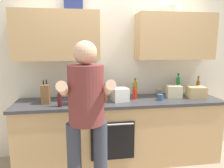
{
  "coord_description": "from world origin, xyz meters",
  "views": [
    {
      "loc": [
        -0.53,
        -2.75,
        1.63
      ],
      "look_at": [
        -0.13,
        -0.1,
        1.15
      ],
      "focal_mm": 33.29,
      "sensor_mm": 36.0,
      "label": 1
    }
  ],
  "objects_px": {
    "bottle_juice": "(93,89)",
    "knife_block": "(46,94)",
    "cup_tea": "(160,97)",
    "potted_herb": "(75,91)",
    "bottle_vinegar": "(105,95)",
    "bottle_soda": "(178,85)",
    "cup_stoneware": "(158,93)",
    "grocery_bag_produce": "(120,94)",
    "bottle_wine": "(60,99)",
    "bottle_syrup": "(198,87)",
    "bottle_oil": "(135,89)",
    "person_standing": "(87,114)",
    "grocery_bag_bread": "(196,92)",
    "grocery_bag_rice": "(174,92)",
    "bottle_hotsauce": "(135,94)"
  },
  "relations": [
    {
      "from": "bottle_juice",
      "to": "knife_block",
      "type": "relative_size",
      "value": 0.89
    },
    {
      "from": "bottle_oil",
      "to": "bottle_juice",
      "type": "xyz_separation_m",
      "value": [
        -0.61,
        0.06,
        0.01
      ]
    },
    {
      "from": "bottle_wine",
      "to": "knife_block",
      "type": "relative_size",
      "value": 0.78
    },
    {
      "from": "bottle_oil",
      "to": "bottle_soda",
      "type": "xyz_separation_m",
      "value": [
        0.7,
        0.06,
        0.03
      ]
    },
    {
      "from": "bottle_juice",
      "to": "cup_tea",
      "type": "xyz_separation_m",
      "value": [
        0.92,
        -0.3,
        -0.08
      ]
    },
    {
      "from": "grocery_bag_produce",
      "to": "bottle_oil",
      "type": "bearing_deg",
      "value": 35.72
    },
    {
      "from": "potted_herb",
      "to": "grocery_bag_produce",
      "type": "bearing_deg",
      "value": 6.93
    },
    {
      "from": "cup_tea",
      "to": "bottle_vinegar",
      "type": "bearing_deg",
      "value": 179.06
    },
    {
      "from": "cup_tea",
      "to": "potted_herb",
      "type": "relative_size",
      "value": 0.28
    },
    {
      "from": "cup_tea",
      "to": "grocery_bag_produce",
      "type": "xyz_separation_m",
      "value": [
        -0.56,
        0.05,
        0.05
      ]
    },
    {
      "from": "grocery_bag_bread",
      "to": "cup_stoneware",
      "type": "bearing_deg",
      "value": 160.85
    },
    {
      "from": "bottle_hotsauce",
      "to": "grocery_bag_produce",
      "type": "height_order",
      "value": "bottle_hotsauce"
    },
    {
      "from": "bottle_wine",
      "to": "bottle_oil",
      "type": "bearing_deg",
      "value": 18.38
    },
    {
      "from": "potted_herb",
      "to": "bottle_wine",
      "type": "bearing_deg",
      "value": -154.88
    },
    {
      "from": "knife_block",
      "to": "grocery_bag_bread",
      "type": "bearing_deg",
      "value": -0.0
    },
    {
      "from": "person_standing",
      "to": "grocery_bag_bread",
      "type": "relative_size",
      "value": 6.92
    },
    {
      "from": "bottle_vinegar",
      "to": "bottle_syrup",
      "type": "bearing_deg",
      "value": 9.34
    },
    {
      "from": "potted_herb",
      "to": "grocery_bag_bread",
      "type": "xyz_separation_m",
      "value": [
        1.74,
        0.09,
        -0.1
      ]
    },
    {
      "from": "bottle_soda",
      "to": "cup_stoneware",
      "type": "height_order",
      "value": "bottle_soda"
    },
    {
      "from": "bottle_oil",
      "to": "bottle_soda",
      "type": "distance_m",
      "value": 0.7
    },
    {
      "from": "bottle_juice",
      "to": "bottle_vinegar",
      "type": "relative_size",
      "value": 1.12
    },
    {
      "from": "knife_block",
      "to": "grocery_bag_rice",
      "type": "distance_m",
      "value": 1.8
    },
    {
      "from": "bottle_wine",
      "to": "cup_stoneware",
      "type": "bearing_deg",
      "value": 14.0
    },
    {
      "from": "cup_stoneware",
      "to": "bottle_juice",
      "type": "bearing_deg",
      "value": 176.72
    },
    {
      "from": "knife_block",
      "to": "bottle_soda",
      "type": "bearing_deg",
      "value": 6.81
    },
    {
      "from": "bottle_oil",
      "to": "potted_herb",
      "type": "distance_m",
      "value": 0.9
    },
    {
      "from": "bottle_oil",
      "to": "bottle_vinegar",
      "type": "xyz_separation_m",
      "value": [
        -0.47,
        -0.23,
        -0.02
      ]
    },
    {
      "from": "cup_stoneware",
      "to": "grocery_bag_rice",
      "type": "bearing_deg",
      "value": -33.21
    },
    {
      "from": "knife_block",
      "to": "bottle_wine",
      "type": "bearing_deg",
      "value": -42.19
    },
    {
      "from": "grocery_bag_produce",
      "to": "cup_stoneware",
      "type": "bearing_deg",
      "value": 17.07
    },
    {
      "from": "cup_stoneware",
      "to": "grocery_bag_rice",
      "type": "distance_m",
      "value": 0.23
    },
    {
      "from": "bottle_vinegar",
      "to": "bottle_hotsauce",
      "type": "bearing_deg",
      "value": 13.51
    },
    {
      "from": "potted_herb",
      "to": "grocery_bag_produce",
      "type": "height_order",
      "value": "potted_herb"
    },
    {
      "from": "bottle_juice",
      "to": "grocery_bag_rice",
      "type": "xyz_separation_m",
      "value": [
        1.17,
        -0.18,
        -0.03
      ]
    },
    {
      "from": "cup_stoneware",
      "to": "potted_herb",
      "type": "distance_m",
      "value": 1.27
    },
    {
      "from": "bottle_syrup",
      "to": "cup_tea",
      "type": "height_order",
      "value": "bottle_syrup"
    },
    {
      "from": "bottle_oil",
      "to": "bottle_juice",
      "type": "height_order",
      "value": "bottle_oil"
    },
    {
      "from": "person_standing",
      "to": "bottle_oil",
      "type": "height_order",
      "value": "person_standing"
    },
    {
      "from": "person_standing",
      "to": "bottle_soda",
      "type": "height_order",
      "value": "person_standing"
    },
    {
      "from": "grocery_bag_rice",
      "to": "knife_block",
      "type": "bearing_deg",
      "value": -178.36
    },
    {
      "from": "bottle_wine",
      "to": "cup_tea",
      "type": "distance_m",
      "value": 1.35
    },
    {
      "from": "cup_tea",
      "to": "grocery_bag_rice",
      "type": "height_order",
      "value": "grocery_bag_rice"
    },
    {
      "from": "person_standing",
      "to": "bottle_vinegar",
      "type": "distance_m",
      "value": 0.81
    },
    {
      "from": "grocery_bag_produce",
      "to": "grocery_bag_bread",
      "type": "bearing_deg",
      "value": 0.92
    },
    {
      "from": "bottle_syrup",
      "to": "cup_stoneware",
      "type": "xyz_separation_m",
      "value": [
        -0.64,
        -0.01,
        -0.07
      ]
    },
    {
      "from": "bottle_soda",
      "to": "bottle_syrup",
      "type": "xyz_separation_m",
      "value": [
        0.3,
        -0.05,
        -0.02
      ]
    },
    {
      "from": "bottle_juice",
      "to": "cup_tea",
      "type": "relative_size",
      "value": 3.29
    },
    {
      "from": "knife_block",
      "to": "grocery_bag_rice",
      "type": "height_order",
      "value": "knife_block"
    },
    {
      "from": "grocery_bag_bread",
      "to": "person_standing",
      "type": "bearing_deg",
      "value": -152.97
    },
    {
      "from": "cup_stoneware",
      "to": "grocery_bag_rice",
      "type": "xyz_separation_m",
      "value": [
        0.19,
        -0.12,
        0.04
      ]
    }
  ]
}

